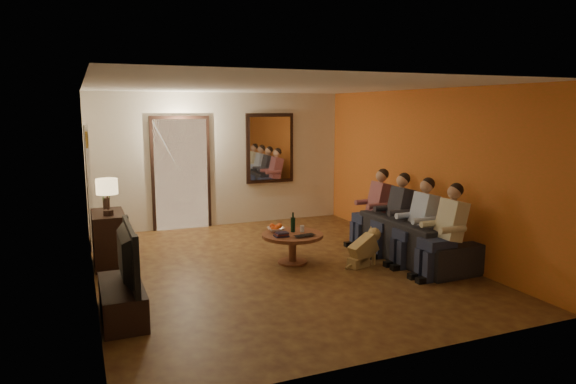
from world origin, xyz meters
name	(u,v)px	position (x,y,z in m)	size (l,w,h in m)	color
floor	(277,267)	(0.00, 0.00, 0.00)	(5.00, 6.00, 0.01)	#431F12
ceiling	(276,86)	(0.00, 0.00, 2.60)	(5.00, 6.00, 0.01)	white
back_wall	(221,160)	(0.00, 3.00, 1.30)	(5.00, 0.02, 2.60)	beige
front_wall	(398,222)	(0.00, -3.00, 1.30)	(5.00, 0.02, 2.60)	beige
left_wall	(89,190)	(-2.50, 0.00, 1.30)	(0.02, 6.00, 2.60)	beige
right_wall	(421,171)	(2.50, 0.00, 1.30)	(0.02, 6.00, 2.60)	beige
orange_accent	(421,171)	(2.49, 0.00, 1.30)	(0.01, 6.00, 2.60)	#BF6E20
kitchen_doorway	(181,175)	(-0.80, 2.98, 1.05)	(1.00, 0.06, 2.10)	#FFE0A5
door_trim	(181,175)	(-0.80, 2.97, 1.05)	(1.12, 0.04, 2.22)	black
fridge_glimpse	(194,182)	(-0.55, 2.98, 0.90)	(0.45, 0.03, 1.70)	silver
mirror_frame	(270,148)	(1.00, 2.96, 1.50)	(1.00, 0.05, 1.40)	black
mirror_glass	(270,148)	(1.00, 2.93, 1.50)	(0.86, 0.02, 1.26)	white
white_door	(89,186)	(-2.46, 2.30, 1.02)	(0.06, 0.85, 2.04)	white
framed_art	(87,139)	(-2.47, 1.30, 1.85)	(0.03, 0.28, 0.24)	#B28C33
art_canvas	(88,139)	(-2.46, 1.30, 1.85)	(0.01, 0.22, 0.18)	brown
dresser	(109,239)	(-2.25, 1.07, 0.39)	(0.45, 0.88, 0.79)	black
table_lamp	(107,197)	(-2.25, 0.85, 1.06)	(0.30, 0.30, 0.54)	beige
flower_vase	(106,196)	(-2.25, 1.29, 1.01)	(0.14, 0.14, 0.44)	red
tv_stand	(122,301)	(-2.25, -1.06, 0.19)	(0.45, 1.14, 0.38)	black
tv	(120,256)	(-2.25, -1.06, 0.71)	(0.15, 1.16, 0.67)	black
sofa	(412,238)	(2.08, -0.40, 0.32)	(0.87, 2.22, 0.65)	black
person_a	(447,235)	(1.98, -1.30, 0.60)	(0.60, 0.40, 1.20)	tan
person_b	(420,225)	(1.98, -0.70, 0.60)	(0.60, 0.40, 1.20)	tan
person_c	(396,217)	(1.98, -0.10, 0.60)	(0.60, 0.40, 1.20)	tan
person_d	(376,210)	(1.98, 0.50, 0.60)	(0.60, 0.40, 1.20)	tan
dog	(364,247)	(1.20, -0.43, 0.28)	(0.56, 0.24, 0.56)	tan
coffee_table	(292,248)	(0.29, 0.10, 0.23)	(0.92, 0.92, 0.45)	#5B2F1B
bowl	(276,230)	(0.11, 0.32, 0.48)	(0.26, 0.26, 0.06)	white
oranges	(276,225)	(0.11, 0.32, 0.55)	(0.20, 0.20, 0.08)	#FF5715
wine_bottle	(293,222)	(0.34, 0.20, 0.60)	(0.07, 0.07, 0.31)	black
wine_glass	(302,229)	(0.47, 0.15, 0.50)	(0.06, 0.06, 0.10)	silver
book_stack	(281,234)	(0.07, 0.00, 0.48)	(0.20, 0.15, 0.07)	black
laptop	(306,237)	(0.39, -0.18, 0.46)	(0.33, 0.21, 0.03)	black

